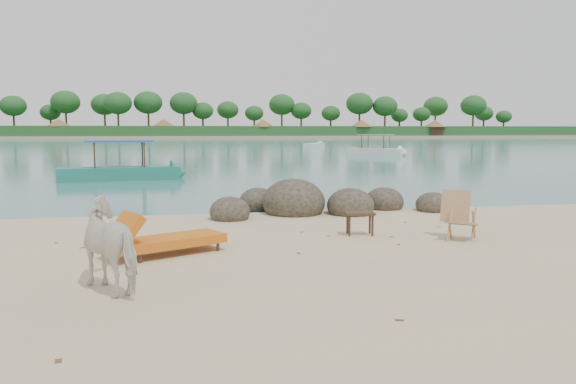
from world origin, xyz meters
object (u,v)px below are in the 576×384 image
Objects in this scene: side_table at (360,225)px; deck_chair at (462,217)px; boulders at (315,205)px; cow at (116,246)px; boat_near at (119,147)px; lounge_chair at (172,236)px.

deck_chair is (1.80, -0.84, 0.24)m from side_table.
cow reaches higher than boulders.
boulders is at bearing -70.47° from boat_near.
lounge_chair is 5.53m from deck_chair.
lounge_chair is 16.25m from boat_near.
side_table is at bearing -11.90° from lounge_chair.
lounge_chair is (-3.55, -4.37, 0.11)m from boulders.
side_table is 2.00m from deck_chair.
boat_near is (-8.18, 15.76, 0.94)m from deck_chair.
boulders is 7.73m from cow.
lounge_chair is at bearing -143.38° from cow.
boulders is at bearing 100.49° from side_table.
boulders reaches higher than side_table.
side_table is at bearing -75.40° from boat_near.
cow is at bearing -122.70° from deck_chair.
deck_chair reaches higher than lounge_chair.
boulders reaches higher than lounge_chair.
boulders is at bearing 152.32° from deck_chair.
lounge_chair is at bearing -140.77° from deck_chair.
deck_chair is 17.78m from boat_near.
cow is at bearing -92.31° from boat_near.
boulders is 10.94× the size of side_table.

